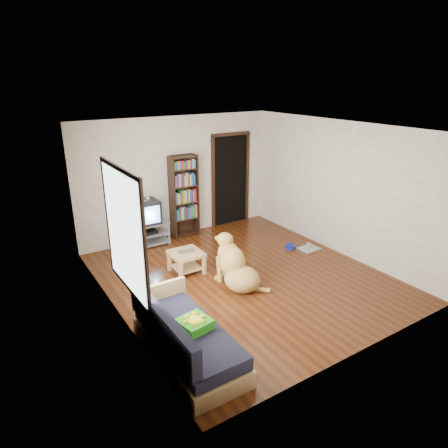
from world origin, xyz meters
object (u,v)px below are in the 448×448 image
crt_tv (145,212)px  sofa (184,340)px  grey_rag (309,249)px  bookshelf (184,192)px  laptop (187,252)px  coffee_table (186,258)px  dog (235,267)px  green_cushion (195,324)px  dog_bowl (290,247)px  tv_stand (147,233)px

crt_tv → sofa: (-0.97, -3.65, -0.48)m
grey_rag → bookshelf: bookshelf is taller
laptop → coffee_table: (-0.00, 0.03, -0.13)m
grey_rag → coffee_table: 2.66m
laptop → coffee_table: 0.14m
laptop → dog: (0.47, -0.85, -0.07)m
crt_tv → bookshelf: (0.95, 0.07, 0.26)m
laptop → grey_rag: 2.67m
green_cushion → laptop: bearing=55.3°
laptop → sofa: 2.34m
green_cushion → sofa: 0.26m
dog_bowl → dog: 1.98m
laptop → crt_tv: size_ratio=0.53×
grey_rag → tv_stand: tv_stand is taller
grey_rag → crt_tv: crt_tv is taller
crt_tv → grey_rag: bearing=-36.4°
laptop → crt_tv: bearing=104.0°
green_cushion → bookshelf: bookshelf is taller
bookshelf → coffee_table: (-0.82, -1.64, -0.72)m
crt_tv → dog: bearing=-76.1°
dog_bowl → sofa: (-3.42, -1.88, 0.22)m
dog_bowl → dog: size_ratio=0.21×
grey_rag → crt_tv: bearing=143.6°
bookshelf → sofa: bookshelf is taller
green_cushion → crt_tv: bearing=67.4°
dog_bowl → bookshelf: bearing=129.0°
sofa → dog_bowl: bearing=28.8°
sofa → dog: 1.99m
tv_stand → sofa: bearing=-105.0°
crt_tv → dog: 2.56m
sofa → dog: size_ratio=1.69×
crt_tv → coffee_table: size_ratio=1.05×
laptop → sofa: (-1.11, -2.06, -0.15)m
tv_stand → dog: (0.61, -2.43, 0.07)m
green_cushion → dog: size_ratio=0.34×
crt_tv → tv_stand: bearing=-90.0°
sofa → tv_stand: bearing=75.0°
sofa → coffee_table: 2.36m
coffee_table → dog: dog is taller
bookshelf → tv_stand: bearing=-174.4°
crt_tv → dog: (0.61, -2.45, -0.40)m
grey_rag → green_cushion: bearing=-154.9°
grey_rag → dog: (-2.13, -0.43, 0.32)m
grey_rag → dog: dog is taller
bookshelf → sofa: 4.26m
green_cushion → dog: 1.93m
crt_tv → coffee_table: crt_tv is taller
laptop → grey_rag: (2.61, -0.43, -0.40)m
crt_tv → green_cushion: bearing=-102.9°
tv_stand → dog: size_ratio=0.85×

